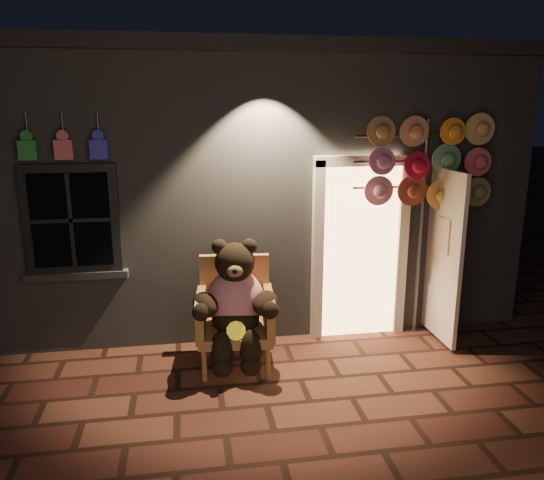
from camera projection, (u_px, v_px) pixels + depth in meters
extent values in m
plane|color=brown|center=(267.00, 405.00, 4.99)|extent=(60.00, 60.00, 0.00)
cube|color=slate|center=(228.00, 177.00, 8.41)|extent=(7.00, 5.00, 3.30)
cube|color=black|center=(226.00, 62.00, 7.99)|extent=(7.30, 5.30, 0.16)
cube|color=black|center=(72.00, 219.00, 5.71)|extent=(1.00, 0.10, 1.20)
cube|color=black|center=(71.00, 220.00, 5.68)|extent=(0.82, 0.06, 1.02)
cube|color=slate|center=(77.00, 275.00, 5.86)|extent=(1.10, 0.14, 0.08)
cube|color=#F7BE6F|center=(359.00, 251.00, 6.36)|extent=(0.92, 0.10, 2.10)
cube|color=beige|center=(318.00, 254.00, 6.24)|extent=(0.12, 0.12, 2.20)
cube|color=beige|center=(401.00, 250.00, 6.40)|extent=(0.12, 0.12, 2.20)
cube|color=beige|center=(364.00, 161.00, 6.06)|extent=(1.16, 0.12, 0.12)
cube|color=beige|center=(444.00, 256.00, 6.14)|extent=(0.05, 0.80, 2.00)
cube|color=#24842A|center=(28.00, 150.00, 5.40)|extent=(0.18, 0.07, 0.20)
cylinder|color=#59595E|center=(27.00, 125.00, 5.39)|extent=(0.02, 0.02, 0.25)
cube|color=#D05562|center=(64.00, 150.00, 5.45)|extent=(0.18, 0.07, 0.20)
cylinder|color=#59595E|center=(63.00, 125.00, 5.45)|extent=(0.02, 0.02, 0.25)
cube|color=#312FA5|center=(99.00, 149.00, 5.50)|extent=(0.18, 0.07, 0.20)
cylinder|color=#59595E|center=(98.00, 125.00, 5.50)|extent=(0.02, 0.02, 0.25)
cube|color=#AB7742|center=(236.00, 332.00, 5.65)|extent=(0.82, 0.77, 0.11)
cube|color=#AB7742|center=(235.00, 288.00, 5.87)|extent=(0.76, 0.15, 0.76)
cube|color=#AB7742|center=(201.00, 314.00, 5.55)|extent=(0.14, 0.66, 0.43)
cube|color=#AB7742|center=(269.00, 312.00, 5.60)|extent=(0.14, 0.66, 0.43)
cylinder|color=#AB7742|center=(204.00, 365.00, 5.39)|extent=(0.05, 0.05, 0.35)
cylinder|color=#AB7742|center=(268.00, 363.00, 5.44)|extent=(0.05, 0.05, 0.35)
cylinder|color=#AB7742|center=(207.00, 340.00, 5.98)|extent=(0.05, 0.05, 0.35)
cylinder|color=#AB7742|center=(264.00, 338.00, 6.02)|extent=(0.05, 0.05, 0.35)
ellipsoid|color=red|center=(235.00, 299.00, 5.60)|extent=(0.65, 0.54, 0.64)
ellipsoid|color=black|center=(236.00, 319.00, 5.58)|extent=(0.54, 0.47, 0.30)
sphere|color=black|center=(235.00, 262.00, 5.45)|extent=(0.45, 0.45, 0.41)
sphere|color=black|center=(220.00, 247.00, 5.43)|extent=(0.16, 0.16, 0.16)
sphere|color=black|center=(249.00, 246.00, 5.45)|extent=(0.16, 0.16, 0.16)
ellipsoid|color=#8E6240|center=(235.00, 271.00, 5.28)|extent=(0.17, 0.13, 0.13)
ellipsoid|color=black|center=(205.00, 305.00, 5.38)|extent=(0.33, 0.47, 0.23)
ellipsoid|color=black|center=(265.00, 303.00, 5.43)|extent=(0.39, 0.48, 0.23)
ellipsoid|color=black|center=(222.00, 349.00, 5.36)|extent=(0.23, 0.23, 0.40)
ellipsoid|color=black|center=(251.00, 348.00, 5.38)|extent=(0.23, 0.23, 0.40)
sphere|color=black|center=(222.00, 366.00, 5.35)|extent=(0.22, 0.22, 0.22)
sphere|color=black|center=(251.00, 365.00, 5.37)|extent=(0.22, 0.22, 0.22)
cylinder|color=yellow|center=(236.00, 331.00, 5.32)|extent=(0.20, 0.10, 0.19)
cylinder|color=#59595E|center=(421.00, 230.00, 6.32)|extent=(0.04, 0.04, 2.60)
cylinder|color=#59595E|center=(404.00, 136.00, 5.98)|extent=(1.16, 0.03, 0.03)
cylinder|color=#59595E|center=(402.00, 162.00, 6.05)|extent=(1.16, 0.03, 0.03)
cylinder|color=#59595E|center=(401.00, 187.00, 6.12)|extent=(1.16, 0.03, 0.03)
cylinder|color=#A47940|center=(382.00, 132.00, 5.87)|extent=(0.33, 0.11, 0.33)
cylinder|color=tan|center=(416.00, 132.00, 5.90)|extent=(0.33, 0.11, 0.33)
cylinder|color=orange|center=(450.00, 132.00, 5.93)|extent=(0.33, 0.11, 0.33)
cylinder|color=#EDB664|center=(479.00, 131.00, 6.05)|extent=(0.33, 0.11, 0.33)
cylinder|color=#C86D94|center=(382.00, 163.00, 5.92)|extent=(0.33, 0.11, 0.33)
cylinder|color=#B9132F|center=(415.00, 163.00, 5.95)|extent=(0.33, 0.11, 0.33)
cylinder|color=#609D6A|center=(445.00, 162.00, 6.07)|extent=(0.33, 0.11, 0.33)
cylinder|color=#F45969|center=(477.00, 161.00, 6.10)|extent=(0.33, 0.11, 0.33)
cylinder|color=pink|center=(381.00, 193.00, 5.97)|extent=(0.33, 0.11, 0.33)
cylinder|color=brown|center=(411.00, 192.00, 6.09)|extent=(0.33, 0.11, 0.33)
cylinder|color=#EFAC49|center=(444.00, 191.00, 6.12)|extent=(0.33, 0.11, 0.33)
cylinder|color=olive|center=(476.00, 191.00, 6.16)|extent=(0.33, 0.11, 0.33)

